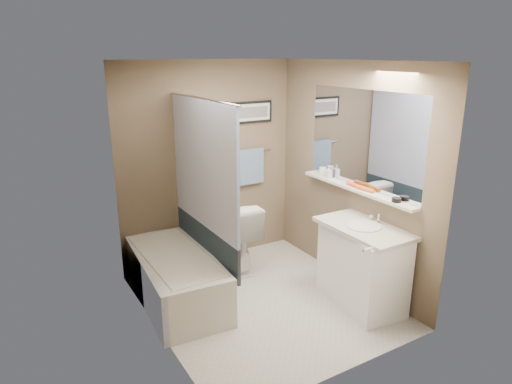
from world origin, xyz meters
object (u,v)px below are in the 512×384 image
hair_brush_back (355,185)px  hair_brush_front (365,189)px  candle_bowl_near (396,200)px  glass_jar (323,172)px  bathtub (176,278)px  toilet (232,234)px  soap_bottle (329,172)px  vanity (362,267)px

hair_brush_back → hair_brush_front: bearing=-90.0°
candle_bowl_near → glass_jar: size_ratio=0.90×
hair_brush_back → glass_jar: bearing=90.0°
bathtub → glass_jar: bearing=1.0°
bathtub → hair_brush_back: (1.79, -0.63, 0.89)m
toilet → glass_jar: bearing=156.2°
bathtub → hair_brush_back: size_ratio=6.82×
bathtub → candle_bowl_near: 2.33m
bathtub → toilet: size_ratio=1.80×
candle_bowl_near → bathtub: bearing=146.0°
candle_bowl_near → hair_brush_back: bearing=90.0°
bathtub → candle_bowl_near: (1.79, -1.20, 0.89)m
toilet → soap_bottle: soap_bottle is taller
candle_bowl_near → hair_brush_back: (0.00, 0.57, 0.00)m
hair_brush_back → glass_jar: 0.53m
vanity → soap_bottle: 1.14m
candle_bowl_near → toilet: bearing=120.2°
glass_jar → candle_bowl_near: bearing=-90.0°
candle_bowl_near → vanity: bearing=133.5°
vanity → hair_brush_back: 0.85m
bathtub → glass_jar: 2.01m
glass_jar → soap_bottle: bearing=-90.0°
vanity → candle_bowl_near: (0.19, -0.19, 0.73)m
hair_brush_back → glass_jar: glass_jar is taller
soap_bottle → hair_brush_back: bearing=-90.0°
bathtub → vanity: size_ratio=1.67×
hair_brush_front → soap_bottle: (0.00, 0.58, 0.05)m
toilet → hair_brush_back: size_ratio=3.78×
bathtub → candle_bowl_near: size_ratio=16.67×
vanity → glass_jar: bearing=85.3°
bathtub → toilet: bearing=28.6°
bathtub → glass_jar: size_ratio=15.00×
vanity → soap_bottle: bearing=83.9°
hair_brush_front → toilet: bearing=128.3°
bathtub → hair_brush_front: 2.14m
candle_bowl_near → glass_jar: bearing=90.0°
toilet → candle_bowl_near: candle_bowl_near is taller
hair_brush_back → soap_bottle: (0.00, 0.43, 0.05)m
vanity → candle_bowl_near: 0.78m
vanity → soap_bottle: soap_bottle is taller
soap_bottle → toilet: bearing=147.4°
toilet → candle_bowl_near: size_ratio=9.25×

